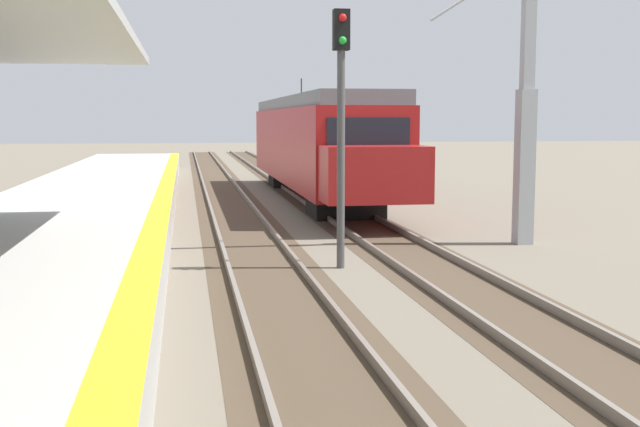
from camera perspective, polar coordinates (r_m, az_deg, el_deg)
track_pair_nearest_platform at (r=15.67m, az=-3.81°, el=-4.26°), size 2.34×120.00×0.16m
track_pair_middle at (r=16.36m, az=8.15°, el=-3.85°), size 2.34×120.00×0.16m
approaching_train at (r=30.33m, az=-0.23°, el=5.11°), size 2.93×19.60×4.76m
rail_signal_post at (r=16.16m, az=1.51°, el=7.30°), size 0.32×0.34×5.20m
catenary_pylon_far_side at (r=19.87m, az=13.72°, el=8.18°), size 5.00×0.40×7.50m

